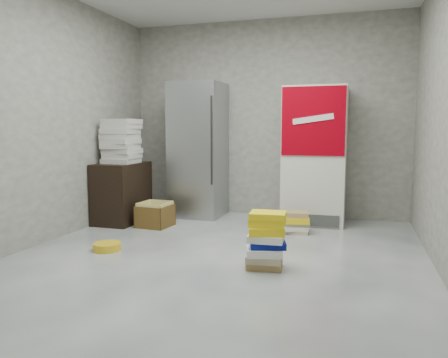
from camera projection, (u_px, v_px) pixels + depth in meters
name	position (u px, v px, depth m)	size (l,w,h in m)	color
ground	(210.00, 264.00, 4.09)	(5.00, 5.00, 0.00)	silver
room_shell	(209.00, 68.00, 3.88)	(4.04, 5.04, 2.82)	#AAA499
steel_fridge	(198.00, 150.00, 6.26)	(0.70, 0.72, 1.90)	#9EA0A6
coke_cooler	(315.00, 155.00, 5.78)	(0.80, 0.73, 1.80)	silver
wood_shelf	(122.00, 193.00, 5.88)	(0.50, 0.80, 0.80)	black
supply_box_stack	(121.00, 141.00, 5.79)	(0.43, 0.44, 0.58)	beige
phonebook_stack_main	(266.00, 240.00, 3.91)	(0.40, 0.35, 0.52)	tan
phonebook_stack_side	(296.00, 222.00, 5.27)	(0.36, 0.32, 0.26)	tan
cardboard_box	(155.00, 216.00, 5.63)	(0.42, 0.42, 0.32)	yellow
bucket_lid	(107.00, 247.00, 4.53)	(0.29, 0.29, 0.08)	yellow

